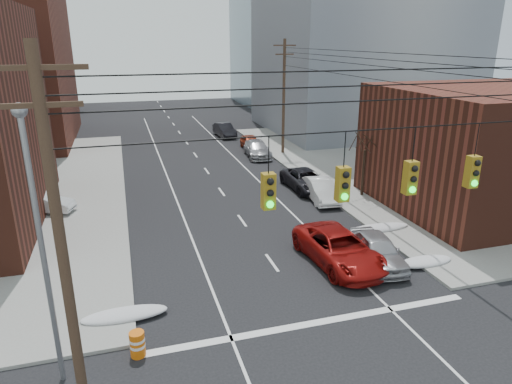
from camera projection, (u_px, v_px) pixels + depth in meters
sidewalk_ne at (485, 157)px, 44.46m from camera, size 40.00×40.00×0.15m
building_office at (362, 25)px, 54.57m from camera, size 22.00×20.00×25.00m
building_glass at (298, 39)px, 79.20m from camera, size 20.00×18.00×22.00m
building_storefront at (506, 148)px, 30.78m from camera, size 16.00×12.00×8.00m
utility_pole_left at (63, 261)px, 11.22m from camera, size 2.20×0.28×11.00m
utility_pole_far at (284, 95)px, 43.98m from camera, size 2.20×0.28×11.00m
traffic_signals at (378, 179)px, 13.08m from camera, size 17.00×0.42×2.02m
street_light at (39, 229)px, 13.75m from camera, size 0.44×0.44×9.32m
bare_tree at (364, 166)px, 32.66m from camera, size 2.09×2.20×4.93m
snow_nw at (125, 315)px, 18.75m from camera, size 3.50×1.08×0.42m
snow_ne at (425, 262)px, 23.21m from camera, size 3.00×1.08×0.42m
snow_east_far at (378, 228)px, 27.30m from camera, size 4.00×1.08×0.42m
red_pickup at (339, 248)px, 23.22m from camera, size 3.25×6.26×1.69m
parked_car_a at (377, 250)px, 23.22m from camera, size 2.40×4.79×1.57m
parked_car_b at (321, 190)px, 32.46m from camera, size 2.13×4.80×1.53m
parked_car_c at (306, 180)px, 34.78m from camera, size 2.69×5.51×1.51m
parked_car_d at (257, 149)px, 44.47m from camera, size 2.62×5.45×1.53m
parked_car_e at (250, 142)px, 47.58m from camera, size 2.06×4.36×1.44m
parked_car_f at (224, 130)px, 53.62m from camera, size 2.03×4.88×1.57m
lot_car_a at (44, 203)px, 29.83m from camera, size 4.05×2.61×1.26m
lot_car_b at (10, 178)px, 34.96m from camera, size 5.58×3.91×1.41m
construction_barrel at (137, 344)px, 16.49m from camera, size 0.71×0.71×0.98m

